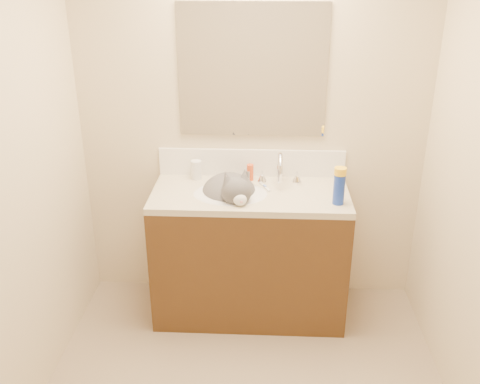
# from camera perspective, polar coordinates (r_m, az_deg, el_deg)

# --- Properties ---
(room_shell) EXTENTS (2.24, 2.54, 2.52)m
(room_shell) POSITION_cam_1_polar(r_m,az_deg,el_deg) (2.11, 0.40, 4.87)
(room_shell) COLOR beige
(room_shell) RESTS_ON ground
(vanity_cabinet) EXTENTS (1.20, 0.55, 0.82)m
(vanity_cabinet) POSITION_cam_1_polar(r_m,az_deg,el_deg) (3.46, 1.04, -6.82)
(vanity_cabinet) COLOR #432912
(vanity_cabinet) RESTS_ON ground
(counter_slab) EXTENTS (1.20, 0.55, 0.04)m
(counter_slab) POSITION_cam_1_polar(r_m,az_deg,el_deg) (3.26, 1.10, -0.31)
(counter_slab) COLOR beige
(counter_slab) RESTS_ON vanity_cabinet
(basin) EXTENTS (0.45, 0.36, 0.14)m
(basin) POSITION_cam_1_polar(r_m,az_deg,el_deg) (3.26, -1.04, -1.28)
(basin) COLOR silver
(basin) RESTS_ON vanity_cabinet
(faucet) EXTENTS (0.28, 0.20, 0.21)m
(faucet) POSITION_cam_1_polar(r_m,az_deg,el_deg) (3.34, 4.27, 2.25)
(faucet) COLOR silver
(faucet) RESTS_ON counter_slab
(cat) EXTENTS (0.47, 0.51, 0.35)m
(cat) POSITION_cam_1_polar(r_m,az_deg,el_deg) (3.26, -1.00, -0.17)
(cat) COLOR #4B494B
(cat) RESTS_ON basin
(backsplash) EXTENTS (1.20, 0.02, 0.18)m
(backsplash) POSITION_cam_1_polar(r_m,az_deg,el_deg) (3.46, 1.25, 3.14)
(backsplash) COLOR white
(backsplash) RESTS_ON counter_slab
(mirror) EXTENTS (0.90, 0.02, 0.80)m
(mirror) POSITION_cam_1_polar(r_m,az_deg,el_deg) (3.30, 1.34, 12.77)
(mirror) COLOR white
(mirror) RESTS_ON room_shell
(pill_bottle) EXTENTS (0.08, 0.08, 0.12)m
(pill_bottle) POSITION_cam_1_polar(r_m,az_deg,el_deg) (3.44, -4.69, 2.38)
(pill_bottle) COLOR silver
(pill_bottle) RESTS_ON counter_slab
(pill_label) EXTENTS (0.07, 0.07, 0.04)m
(pill_label) POSITION_cam_1_polar(r_m,az_deg,el_deg) (3.44, -4.68, 2.15)
(pill_label) COLOR #E44826
(pill_label) RESTS_ON pill_bottle
(silver_jar) EXTENTS (0.07, 0.07, 0.07)m
(silver_jar) POSITION_cam_1_polar(r_m,az_deg,el_deg) (3.42, 0.90, 1.84)
(silver_jar) COLOR #B7B7BC
(silver_jar) RESTS_ON counter_slab
(amber_bottle) EXTENTS (0.04, 0.04, 0.11)m
(amber_bottle) POSITION_cam_1_polar(r_m,az_deg,el_deg) (3.40, 1.09, 2.10)
(amber_bottle) COLOR #D74719
(amber_bottle) RESTS_ON counter_slab
(toothbrush) EXTENTS (0.07, 0.14, 0.01)m
(toothbrush) POSITION_cam_1_polar(r_m,az_deg,el_deg) (3.31, 2.66, 0.57)
(toothbrush) COLOR silver
(toothbrush) RESTS_ON counter_slab
(toothbrush_head) EXTENTS (0.02, 0.03, 0.01)m
(toothbrush_head) POSITION_cam_1_polar(r_m,az_deg,el_deg) (3.31, 2.66, 0.60)
(toothbrush_head) COLOR #6E88EA
(toothbrush_head) RESTS_ON counter_slab
(spray_can) EXTENTS (0.09, 0.09, 0.18)m
(spray_can) POSITION_cam_1_polar(r_m,az_deg,el_deg) (3.11, 10.51, 0.29)
(spray_can) COLOR #1733A4
(spray_can) RESTS_ON counter_slab
(spray_cap) EXTENTS (0.09, 0.09, 0.04)m
(spray_cap) POSITION_cam_1_polar(r_m,az_deg,el_deg) (3.07, 10.66, 2.19)
(spray_cap) COLOR yellow
(spray_cap) RESTS_ON spray_can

